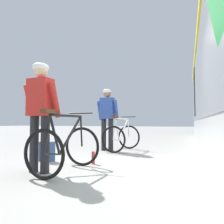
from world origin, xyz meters
The scene contains 7 objects.
ground_plane centered at (0.00, 0.00, 0.00)m, with size 80.00×80.00×0.00m, color #A09E99.
cyclist_near_in_red centered at (-1.01, -0.75, 1.05)m, with size 0.62×0.32×1.76m.
cyclist_far_in_blue centered at (-0.95, 2.04, 1.05)m, with size 0.62×0.32×1.76m.
bicycle_near_black centered at (-0.64, -0.58, 0.40)m, with size 0.76×1.10×0.99m.
bicycle_far_white centered at (-0.55, 2.14, 0.40)m, with size 0.85×1.16×0.99m.
backpack_on_platform centered at (-1.50, 0.08, 0.20)m, with size 0.28×0.18×0.40m, color navy.
water_bottle_near_the_bikes centered at (-0.49, 0.16, 0.12)m, with size 0.06×0.06×0.24m, color red.
Camera 1 is at (1.24, -3.49, 0.79)m, focal length 33.39 mm.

